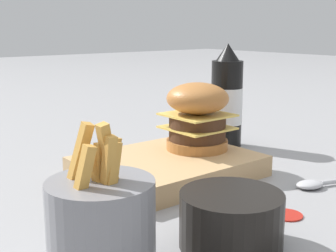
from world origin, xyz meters
TOP-DOWN VIEW (x-y plane):
  - ground_plane at (0.00, 0.00)m, footprint 6.00×6.00m
  - serving_board at (-0.01, 0.03)m, footprint 0.27×0.21m
  - burger at (-0.08, 0.03)m, footprint 0.10×0.10m
  - ketchup_bottle at (-0.23, -0.05)m, footprint 0.06×0.06m
  - fries_basket at (0.22, 0.22)m, footprint 0.11×0.11m
  - side_bowl at (0.09, 0.27)m, footprint 0.11×0.11m
  - spoon at (-0.17, 0.22)m, footprint 0.18×0.08m
  - ketchup_puddle at (-0.03, 0.25)m, footprint 0.04×0.04m

SIDE VIEW (x-z plane):
  - ground_plane at x=0.00m, z-range 0.00..0.00m
  - ketchup_puddle at x=-0.03m, z-range 0.00..0.00m
  - spoon at x=-0.17m, z-range 0.00..0.01m
  - serving_board at x=-0.01m, z-range 0.00..0.03m
  - side_bowl at x=0.09m, z-range 0.00..0.06m
  - fries_basket at x=0.22m, z-range -0.03..0.12m
  - burger at x=-0.08m, z-range 0.03..0.15m
  - ketchup_bottle at x=-0.23m, z-range -0.01..0.19m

